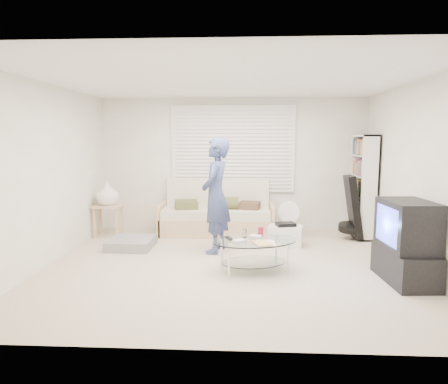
# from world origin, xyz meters

# --- Properties ---
(ground) EXTENTS (5.00, 5.00, 0.00)m
(ground) POSITION_xyz_m (0.00, 0.00, 0.00)
(ground) COLOR #B9A890
(ground) RESTS_ON ground
(room_shell) EXTENTS (5.02, 4.52, 2.51)m
(room_shell) POSITION_xyz_m (0.00, 0.48, 1.63)
(room_shell) COLOR beige
(room_shell) RESTS_ON ground
(window_blinds) EXTENTS (2.32, 0.08, 1.62)m
(window_blinds) POSITION_xyz_m (0.00, 2.20, 1.55)
(window_blinds) COLOR silver
(window_blinds) RESTS_ON ground
(futon_sofa) EXTENTS (2.07, 0.84, 1.01)m
(futon_sofa) POSITION_xyz_m (-0.28, 1.87, 0.33)
(futon_sofa) COLOR tan
(futon_sofa) RESTS_ON ground
(grey_floor_pillow) EXTENTS (0.70, 0.70, 0.16)m
(grey_floor_pillow) POSITION_xyz_m (-1.59, 0.81, 0.08)
(grey_floor_pillow) COLOR gray
(grey_floor_pillow) RESTS_ON ground
(side_table) EXTENTS (0.50, 0.40, 0.99)m
(side_table) POSITION_xyz_m (-2.22, 1.58, 0.73)
(side_table) COLOR tan
(side_table) RESTS_ON ground
(bookshelf) EXTENTS (0.29, 0.76, 1.81)m
(bookshelf) POSITION_xyz_m (2.32, 1.78, 0.91)
(bookshelf) COLOR white
(bookshelf) RESTS_ON ground
(guitar_case) EXTENTS (0.40, 0.41, 1.10)m
(guitar_case) POSITION_xyz_m (2.09, 1.55, 0.49)
(guitar_case) COLOR black
(guitar_case) RESTS_ON ground
(floor_fan) EXTENTS (0.41, 0.27, 0.66)m
(floor_fan) POSITION_xyz_m (1.01, 1.67, 0.38)
(floor_fan) COLOR white
(floor_fan) RESTS_ON ground
(storage_bin) EXTENTS (0.61, 0.49, 0.38)m
(storage_bin) POSITION_xyz_m (0.90, 1.09, 0.17)
(storage_bin) COLOR white
(storage_bin) RESTS_ON ground
(tv_unit) EXTENTS (0.57, 0.96, 1.01)m
(tv_unit) POSITION_xyz_m (2.20, -0.51, 0.49)
(tv_unit) COLOR black
(tv_unit) RESTS_ON ground
(coffee_table) EXTENTS (1.29, 1.00, 0.54)m
(coffee_table) POSITION_xyz_m (0.35, -0.22, 0.34)
(coffee_table) COLOR silver
(coffee_table) RESTS_ON ground
(standing_person) EXTENTS (0.54, 0.71, 1.76)m
(standing_person) POSITION_xyz_m (-0.21, 0.66, 0.88)
(standing_person) COLOR #36516D
(standing_person) RESTS_ON ground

